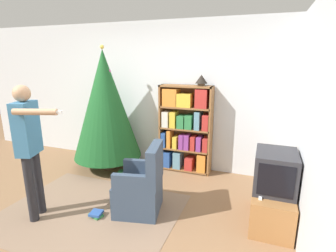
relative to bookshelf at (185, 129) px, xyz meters
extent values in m
plane|color=#846042|center=(-0.69, -1.83, -0.77)|extent=(14.00, 14.00, 0.00)
cube|color=silver|center=(-0.69, 0.21, 0.53)|extent=(8.00, 0.10, 2.60)
cube|color=silver|center=(1.75, -1.83, 0.53)|extent=(0.10, 8.00, 2.60)
cube|color=#7F6651|center=(-0.77, -1.75, -0.77)|extent=(2.25, 1.77, 0.01)
cube|color=brown|center=(-0.44, 0.00, -0.01)|extent=(0.03, 0.27, 1.52)
cube|color=brown|center=(0.44, 0.00, -0.01)|extent=(0.03, 0.27, 1.52)
cube|color=brown|center=(0.00, 0.00, 0.74)|extent=(0.91, 0.27, 0.03)
cube|color=brown|center=(0.00, 0.14, -0.01)|extent=(0.91, 0.01, 1.52)
cube|color=brown|center=(0.00, 0.00, -0.74)|extent=(0.88, 0.27, 0.03)
cube|color=#284C93|center=(-0.33, -0.01, -0.59)|extent=(0.17, 0.23, 0.28)
cube|color=#5B899E|center=(-0.12, 0.00, -0.58)|extent=(0.14, 0.26, 0.29)
cube|color=#B22D28|center=(0.10, -0.01, -0.62)|extent=(0.14, 0.24, 0.21)
cube|color=orange|center=(0.32, -0.02, -0.57)|extent=(0.15, 0.22, 0.31)
cube|color=brown|center=(0.00, 0.00, -0.37)|extent=(0.88, 0.27, 0.03)
cube|color=#284C93|center=(-0.37, -0.02, -0.22)|extent=(0.08, 0.22, 0.27)
cube|color=orange|center=(-0.27, -0.03, -0.20)|extent=(0.06, 0.20, 0.31)
cube|color=gold|center=(-0.16, -0.02, -0.25)|extent=(0.08, 0.22, 0.21)
cube|color=#843889|center=(-0.04, -0.03, -0.23)|extent=(0.08, 0.19, 0.25)
cube|color=#843889|center=(0.05, -0.03, -0.22)|extent=(0.09, 0.21, 0.26)
cube|color=#B22D28|center=(0.16, -0.01, -0.23)|extent=(0.08, 0.24, 0.24)
cube|color=#843889|center=(0.27, -0.01, -0.23)|extent=(0.08, 0.23, 0.25)
cube|color=#B22D28|center=(0.38, -0.01, -0.24)|extent=(0.09, 0.24, 0.23)
cube|color=brown|center=(0.00, 0.00, 0.00)|extent=(0.88, 0.27, 0.03)
cube|color=beige|center=(-0.34, -0.02, 0.16)|extent=(0.11, 0.22, 0.27)
cube|color=gold|center=(-0.20, -0.02, 0.16)|extent=(0.10, 0.23, 0.28)
cube|color=#2D7A42|center=(-0.06, -0.01, 0.13)|extent=(0.12, 0.25, 0.22)
cube|color=#2D7A42|center=(0.08, -0.01, 0.14)|extent=(0.12, 0.25, 0.24)
cube|color=#5B899E|center=(0.23, 0.00, 0.17)|extent=(0.09, 0.26, 0.31)
cube|color=#B22D28|center=(0.37, -0.01, 0.15)|extent=(0.10, 0.25, 0.26)
cube|color=brown|center=(0.00, 0.00, 0.38)|extent=(0.88, 0.27, 0.03)
cube|color=orange|center=(-0.26, 0.00, 0.54)|extent=(0.25, 0.25, 0.30)
cube|color=gold|center=(-0.01, -0.03, 0.51)|extent=(0.25, 0.20, 0.23)
cube|color=#B22D28|center=(0.28, -0.01, 0.55)|extent=(0.20, 0.25, 0.31)
cube|color=#996638|center=(1.44, -1.11, -0.55)|extent=(0.47, 0.90, 0.44)
cube|color=#28282D|center=(1.44, -1.11, -0.10)|extent=(0.46, 0.56, 0.47)
cube|color=black|center=(1.44, -1.40, -0.10)|extent=(0.38, 0.01, 0.37)
cube|color=white|center=(1.30, -1.38, -0.32)|extent=(0.04, 0.12, 0.02)
cylinder|color=#4C3323|center=(-1.37, -0.35, -0.72)|extent=(0.36, 0.36, 0.10)
cylinder|color=brown|center=(-1.37, -0.35, -0.61)|extent=(0.08, 0.08, 0.12)
cone|color=#195123|center=(-1.37, -0.35, 0.40)|extent=(1.20, 1.20, 1.90)
sphere|color=#B74C93|center=(-1.15, -0.11, 0.27)|extent=(0.06, 0.06, 0.06)
sphere|color=silver|center=(-1.70, -0.67, -0.18)|extent=(0.04, 0.04, 0.04)
sphere|color=#B74C93|center=(-1.26, -0.33, 0.98)|extent=(0.05, 0.05, 0.05)
sphere|color=#335BB2|center=(-1.80, -0.20, -0.16)|extent=(0.05, 0.05, 0.05)
sphere|color=silver|center=(-1.36, -0.11, 0.57)|extent=(0.05, 0.05, 0.05)
sphere|color=gold|center=(-1.35, -0.25, 1.02)|extent=(0.06, 0.06, 0.06)
sphere|color=silver|center=(-0.92, -0.27, -0.17)|extent=(0.04, 0.04, 0.04)
sphere|color=#E5CC4C|center=(-1.37, -0.35, 1.37)|extent=(0.07, 0.07, 0.07)
cube|color=#334256|center=(-0.19, -1.47, -0.56)|extent=(0.67, 0.67, 0.42)
cube|color=#334256|center=(0.03, -1.42, -0.10)|extent=(0.24, 0.57, 0.50)
cube|color=#334256|center=(-0.24, -1.23, -0.25)|extent=(0.51, 0.19, 0.20)
cube|color=#334256|center=(-0.14, -1.70, -0.25)|extent=(0.51, 0.19, 0.20)
cylinder|color=#232328|center=(-1.37, -1.94, -0.35)|extent=(0.11, 0.11, 0.84)
cylinder|color=#232328|center=(-1.31, -2.11, -0.35)|extent=(0.11, 0.11, 0.84)
cube|color=teal|center=(-1.34, -2.03, 0.39)|extent=(0.27, 0.36, 0.63)
cylinder|color=tan|center=(-1.41, -1.84, 0.36)|extent=(0.07, 0.07, 0.51)
cylinder|color=tan|center=(-1.05, -2.14, 0.63)|extent=(0.48, 0.22, 0.07)
cube|color=white|center=(-0.82, -2.07, 0.63)|extent=(0.12, 0.07, 0.03)
sphere|color=tan|center=(-1.34, -2.03, 0.80)|extent=(0.19, 0.19, 0.19)
cylinder|color=#473828|center=(0.26, 0.00, 0.77)|extent=(0.12, 0.12, 0.04)
cone|color=black|center=(0.26, 0.00, 0.86)|extent=(0.20, 0.20, 0.14)
cube|color=#2D7A42|center=(-0.89, -0.62, -0.76)|extent=(0.16, 0.15, 0.03)
cube|color=beige|center=(-0.90, -0.62, -0.73)|extent=(0.20, 0.19, 0.03)
cube|color=#2D7A42|center=(-0.89, -0.62, -0.69)|extent=(0.21, 0.16, 0.03)
cube|color=#2D7A42|center=(-0.64, -1.78, -0.76)|extent=(0.20, 0.16, 0.03)
cube|color=#284C93|center=(-0.64, -1.78, -0.72)|extent=(0.16, 0.17, 0.03)
camera|label=1|loc=(1.25, -4.23, 1.18)|focal=28.00mm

